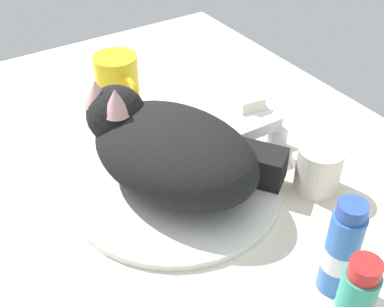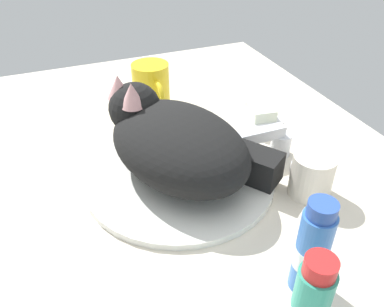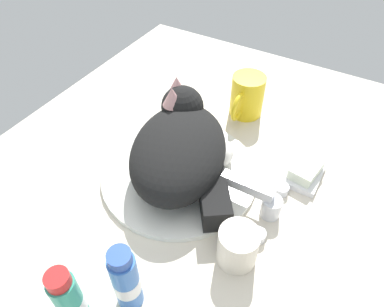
% 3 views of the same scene
% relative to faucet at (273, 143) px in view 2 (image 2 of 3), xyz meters
% --- Properties ---
extents(ground_plane, '(1.10, 0.83, 0.03)m').
position_rel_faucet_xyz_m(ground_plane, '(0.00, -0.18, -0.04)').
color(ground_plane, beige).
extents(sink_basin, '(0.31, 0.31, 0.01)m').
position_rel_faucet_xyz_m(sink_basin, '(0.00, -0.18, -0.02)').
color(sink_basin, silver).
rests_on(sink_basin, ground_plane).
extents(faucet, '(0.15, 0.12, 0.06)m').
position_rel_faucet_xyz_m(faucet, '(0.00, 0.00, 0.00)').
color(faucet, silver).
rests_on(faucet, ground_plane).
extents(cat, '(0.30, 0.28, 0.14)m').
position_rel_faucet_xyz_m(cat, '(-0.01, -0.18, 0.04)').
color(cat, black).
rests_on(cat, sink_basin).
extents(coffee_mug, '(0.12, 0.08, 0.10)m').
position_rel_faucet_xyz_m(coffee_mug, '(-0.25, -0.14, 0.02)').
color(coffee_mug, yellow).
rests_on(coffee_mug, ground_plane).
extents(rinse_cup, '(0.07, 0.07, 0.07)m').
position_rel_faucet_xyz_m(rinse_cup, '(0.11, -0.00, 0.01)').
color(rinse_cup, silver).
rests_on(rinse_cup, ground_plane).
extents(soap_dish, '(0.09, 0.06, 0.01)m').
position_rel_faucet_xyz_m(soap_dish, '(-0.12, 0.04, -0.02)').
color(soap_dish, white).
rests_on(soap_dish, ground_plane).
extents(soap_bar, '(0.08, 0.06, 0.02)m').
position_rel_faucet_xyz_m(soap_bar, '(-0.12, 0.04, -0.00)').
color(soap_bar, silver).
rests_on(soap_bar, soap_dish).
extents(toothpaste_bottle, '(0.04, 0.04, 0.13)m').
position_rel_faucet_xyz_m(toothpaste_bottle, '(0.25, -0.11, 0.03)').
color(toothpaste_bottle, '#3870C6').
rests_on(toothpaste_bottle, ground_plane).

